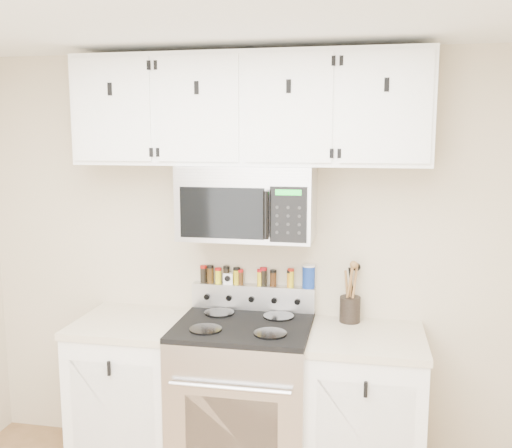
{
  "coord_description": "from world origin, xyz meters",
  "views": [
    {
      "loc": [
        0.66,
        -1.62,
        2.01
      ],
      "look_at": [
        0.07,
        1.45,
        1.52
      ],
      "focal_mm": 40.0,
      "sensor_mm": 36.0,
      "label": 1
    }
  ],
  "objects": [
    {
      "name": "spice_jar_9",
      "position": [
        0.23,
        1.71,
        1.15
      ],
      "size": [
        0.04,
        0.04,
        0.1
      ],
      "color": "orange",
      "rests_on": "range"
    },
    {
      "name": "spice_jar_7",
      "position": [
        0.06,
        1.71,
        1.16
      ],
      "size": [
        0.04,
        0.04,
        0.11
      ],
      "color": "black",
      "rests_on": "range"
    },
    {
      "name": "spice_jar_6",
      "position": [
        0.05,
        1.71,
        1.15
      ],
      "size": [
        0.04,
        0.04,
        0.1
      ],
      "color": "yellow",
      "rests_on": "range"
    },
    {
      "name": "spice_jar_3",
      "position": [
        -0.17,
        1.71,
        1.16
      ],
      "size": [
        0.04,
        0.04,
        0.11
      ],
      "color": "black",
      "rests_on": "range"
    },
    {
      "name": "spice_jar_10",
      "position": [
        0.23,
        1.71,
        1.16
      ],
      "size": [
        0.04,
        0.04,
        0.11
      ],
      "color": "gold",
      "rests_on": "range"
    },
    {
      "name": "spice_jar_5",
      "position": [
        -0.08,
        1.71,
        1.15
      ],
      "size": [
        0.04,
        0.04,
        0.09
      ],
      "color": "#3F250F",
      "rests_on": "range"
    },
    {
      "name": "spice_jar_8",
      "position": [
        0.12,
        1.71,
        1.15
      ],
      "size": [
        0.04,
        0.04,
        0.1
      ],
      "color": "#3A200E",
      "rests_on": "range"
    },
    {
      "name": "spice_jar_4",
      "position": [
        -0.1,
        1.71,
        1.15
      ],
      "size": [
        0.04,
        0.04,
        0.11
      ],
      "color": "gold",
      "rests_on": "range"
    },
    {
      "name": "spice_jar_2",
      "position": [
        -0.22,
        1.71,
        1.15
      ],
      "size": [
        0.04,
        0.04,
        0.1
      ],
      "color": "yellow",
      "rests_on": "range"
    },
    {
      "name": "upper_cabinets",
      "position": [
        -0.0,
        1.58,
        2.15
      ],
      "size": [
        2.0,
        0.35,
        0.62
      ],
      "color": "white",
      "rests_on": "back_wall"
    },
    {
      "name": "spice_jar_0",
      "position": [
        -0.31,
        1.71,
        1.15
      ],
      "size": [
        0.04,
        0.04,
        0.11
      ],
      "color": "black",
      "rests_on": "range"
    },
    {
      "name": "back_wall",
      "position": [
        0.0,
        1.75,
        1.25
      ],
      "size": [
        3.5,
        0.01,
        2.5
      ],
      "primitive_type": "cube",
      "color": "tan",
      "rests_on": "floor"
    },
    {
      "name": "microwave",
      "position": [
        0.0,
        1.55,
        1.63
      ],
      "size": [
        0.76,
        0.44,
        0.42
      ],
      "color": "#9E9EA3",
      "rests_on": "back_wall"
    },
    {
      "name": "base_cabinet_left",
      "position": [
        -0.69,
        1.45,
        0.46
      ],
      "size": [
        0.64,
        0.62,
        0.92
      ],
      "color": "white",
      "rests_on": "floor"
    },
    {
      "name": "salt_canister",
      "position": [
        0.34,
        1.71,
        1.17
      ],
      "size": [
        0.08,
        0.08,
        0.14
      ],
      "color": "navy",
      "rests_on": "range"
    },
    {
      "name": "utensil_crock",
      "position": [
        0.59,
        1.66,
        1.01
      ],
      "size": [
        0.12,
        0.12,
        0.35
      ],
      "color": "black",
      "rests_on": "base_cabinet_right"
    },
    {
      "name": "kitchen_timer",
      "position": [
        -0.16,
        1.71,
        1.13
      ],
      "size": [
        0.06,
        0.05,
        0.07
      ],
      "primitive_type": "cube",
      "rotation": [
        0.0,
        0.0,
        0.07
      ],
      "color": "white",
      "rests_on": "range"
    },
    {
      "name": "spice_jar_1",
      "position": [
        -0.27,
        1.71,
        1.16
      ],
      "size": [
        0.04,
        0.04,
        0.11
      ],
      "color": "#3F290F",
      "rests_on": "range"
    },
    {
      "name": "base_cabinet_right",
      "position": [
        0.69,
        1.45,
        0.46
      ],
      "size": [
        0.64,
        0.62,
        0.92
      ],
      "color": "white",
      "rests_on": "floor"
    },
    {
      "name": "range",
      "position": [
        0.0,
        1.43,
        0.49
      ],
      "size": [
        0.76,
        0.65,
        1.1
      ],
      "color": "#B7B7BA",
      "rests_on": "floor"
    }
  ]
}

